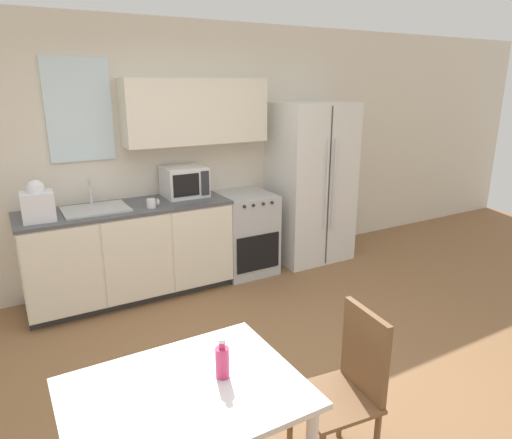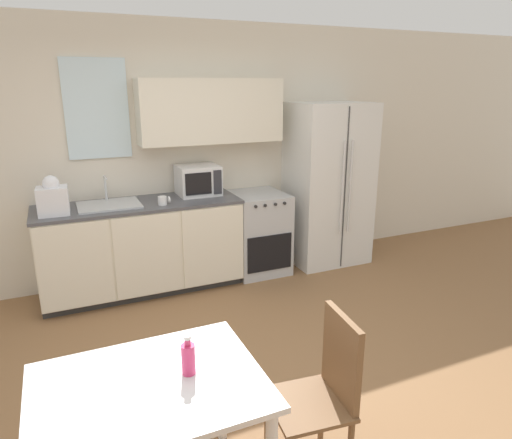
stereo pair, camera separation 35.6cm
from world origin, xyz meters
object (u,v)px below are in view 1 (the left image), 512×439
at_px(refrigerator, 311,183).
at_px(drink_bottle, 222,361).
at_px(coffee_mug, 152,203).
at_px(dining_chair_side, 350,379).
at_px(microwave, 184,181).
at_px(oven_range, 244,233).
at_px(dining_table, 185,411).

distance_m(refrigerator, drink_bottle, 3.57).
height_order(coffee_mug, drink_bottle, coffee_mug).
height_order(refrigerator, dining_chair_side, refrigerator).
distance_m(refrigerator, microwave, 1.55).
distance_m(oven_range, drink_bottle, 3.06).
bearing_deg(refrigerator, drink_bottle, -132.98).
bearing_deg(dining_chair_side, microwave, 2.74).
bearing_deg(oven_range, dining_chair_side, -106.77).
bearing_deg(microwave, oven_range, -9.28).
height_order(refrigerator, coffee_mug, refrigerator).
relative_size(oven_range, drink_bottle, 4.46).
relative_size(refrigerator, drink_bottle, 9.20).
bearing_deg(refrigerator, microwave, 175.38).
xyz_separation_m(coffee_mug, drink_bottle, (-0.45, -2.46, -0.15)).
relative_size(refrigerator, dining_table, 1.77).
relative_size(microwave, drink_bottle, 2.11).
xyz_separation_m(microwave, coffee_mug, (-0.44, -0.28, -0.11)).
relative_size(oven_range, dining_chair_side, 0.97).
bearing_deg(microwave, refrigerator, -4.62).
height_order(oven_range, refrigerator, refrigerator).
xyz_separation_m(coffee_mug, dining_table, (-0.64, -2.46, -0.34)).
distance_m(coffee_mug, drink_bottle, 2.50).
distance_m(coffee_mug, dining_table, 2.57).
height_order(coffee_mug, dining_table, coffee_mug).
distance_m(microwave, dining_chair_side, 2.89).
bearing_deg(drink_bottle, coffee_mug, 79.68).
bearing_deg(dining_table, coffee_mug, 75.38).
height_order(refrigerator, dining_table, refrigerator).
bearing_deg(coffee_mug, refrigerator, 4.37).
bearing_deg(dining_chair_side, drink_bottle, 88.17).
bearing_deg(drink_bottle, dining_table, -177.93).
distance_m(refrigerator, dining_table, 3.72).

